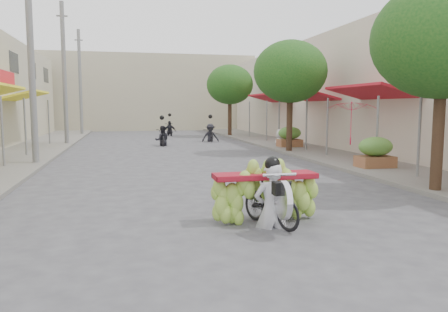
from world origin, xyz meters
TOP-DOWN VIEW (x-y plane):
  - ground at (0.00, 0.00)m, footprint 120.00×120.00m
  - sidewalk_left at (-7.00, 15.00)m, footprint 4.00×60.00m
  - sidewalk_right at (7.00, 15.00)m, footprint 4.00×60.00m
  - shophouse_row_right at (11.99, 14.00)m, footprint 9.77×40.00m
  - far_building at (0.00, 38.00)m, footprint 20.00×6.00m
  - utility_pole_mid at (-5.40, 12.00)m, footprint 0.60×0.24m
  - utility_pole_far at (-5.40, 21.00)m, footprint 0.60×0.24m
  - utility_pole_back at (-5.40, 30.00)m, footprint 0.60×0.24m
  - street_tree_near at (5.40, 4.00)m, footprint 3.40×3.40m
  - street_tree_mid at (5.40, 14.00)m, footprint 3.40×3.40m
  - street_tree_far at (5.40, 26.00)m, footprint 3.40×3.40m
  - produce_crate_mid at (6.20, 8.00)m, footprint 1.20×0.88m
  - produce_crate_far at (6.20, 16.00)m, footprint 1.20×0.88m
  - banana_motorbike at (0.44, 2.26)m, footprint 2.20×1.78m
  - market_umbrella at (6.04, 9.38)m, footprint 2.01×2.01m
  - pedestrian at (6.05, 16.94)m, footprint 0.98×0.94m
  - bg_motorbike_a at (-0.11, 19.32)m, footprint 0.80×1.62m
  - bg_motorbike_b at (3.07, 21.48)m, footprint 1.07×1.76m
  - bg_motorbike_c at (1.18, 27.90)m, footprint 1.00×1.65m

SIDE VIEW (x-z plane):
  - ground at x=0.00m, z-range 0.00..0.00m
  - sidewalk_left at x=-7.00m, z-range 0.00..0.12m
  - sidewalk_right at x=7.00m, z-range 0.00..0.12m
  - produce_crate_mid at x=6.20m, z-range 0.13..1.29m
  - produce_crate_far at x=6.20m, z-range 0.13..1.29m
  - banana_motorbike at x=0.44m, z-range -0.36..1.82m
  - bg_motorbike_a at x=-0.11m, z-range -0.23..1.72m
  - bg_motorbike_c at x=1.18m, z-range -0.18..1.77m
  - bg_motorbike_b at x=3.07m, z-range -0.14..1.81m
  - pedestrian at x=6.05m, z-range 0.12..1.85m
  - market_umbrella at x=6.04m, z-range 1.60..3.26m
  - shophouse_row_right at x=11.99m, z-range 0.00..6.00m
  - far_building at x=0.00m, z-range 0.00..7.00m
  - street_tree_near at x=5.40m, z-range 1.16..6.41m
  - street_tree_mid at x=5.40m, z-range 1.16..6.41m
  - street_tree_far at x=5.40m, z-range 1.16..6.41m
  - utility_pole_mid at x=-5.40m, z-range 0.03..8.03m
  - utility_pole_far at x=-5.40m, z-range 0.03..8.03m
  - utility_pole_back at x=-5.40m, z-range 0.03..8.03m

